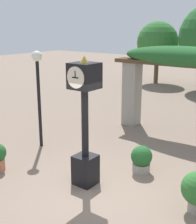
% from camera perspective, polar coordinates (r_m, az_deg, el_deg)
% --- Properties ---
extents(ground_plane, '(60.00, 60.00, 0.00)m').
position_cam_1_polar(ground_plane, '(7.45, -1.10, -14.27)').
color(ground_plane, '#7F6B5B').
extents(pedestal_clock, '(0.58, 0.62, 3.07)m').
position_cam_1_polar(pedestal_clock, '(7.16, -2.40, -1.69)').
color(pedestal_clock, black).
rests_on(pedestal_clock, ground).
extents(pergola, '(4.98, 1.15, 3.05)m').
position_cam_1_polar(pergola, '(10.86, 15.14, 7.47)').
color(pergola, gray).
rests_on(pergola, ground).
extents(potted_plant_far_left, '(0.55, 0.55, 0.73)m').
position_cam_1_polar(potted_plant_far_left, '(8.23, 7.96, -8.48)').
color(potted_plant_far_left, gray).
rests_on(potted_plant_far_left, ground).
extents(lamp_post, '(0.32, 0.32, 2.99)m').
position_cam_1_polar(lamp_post, '(9.59, -10.92, 5.92)').
color(lamp_post, black).
rests_on(lamp_post, ground).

